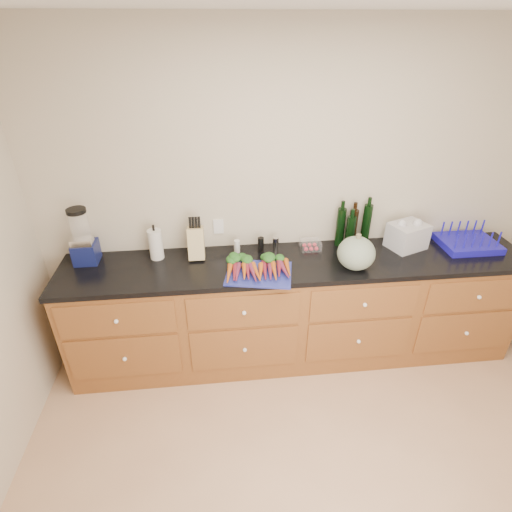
{
  "coord_description": "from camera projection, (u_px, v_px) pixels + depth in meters",
  "views": [
    {
      "loc": [
        -0.61,
        -1.29,
        2.53
      ],
      "look_at": [
        -0.34,
        1.2,
        1.06
      ],
      "focal_mm": 28.0,
      "sensor_mm": 36.0,
      "label": 1
    }
  ],
  "objects": [
    {
      "name": "bottles",
      "position": [
        353.0,
        228.0,
        3.22
      ],
      "size": [
        0.28,
        0.15,
        0.34
      ],
      "color": "black",
      "rests_on": "countertop"
    },
    {
      "name": "ground",
      "position": [
        332.0,
        501.0,
        2.44
      ],
      "size": [
        4.0,
        4.0,
        0.0
      ],
      "primitive_type": "plane",
      "color": "tan",
      "rests_on": "ground"
    },
    {
      "name": "grocery_bag",
      "position": [
        407.0,
        236.0,
        3.22
      ],
      "size": [
        0.34,
        0.31,
        0.21
      ],
      "primitive_type": null,
      "rotation": [
        0.0,
        0.0,
        0.37
      ],
      "color": "silver",
      "rests_on": "countertop"
    },
    {
      "name": "dish_rack",
      "position": [
        468.0,
        242.0,
        3.26
      ],
      "size": [
        0.44,
        0.35,
        0.18
      ],
      "color": "#1913AD",
      "rests_on": "countertop"
    },
    {
      "name": "wall_back",
      "position": [
        293.0,
        201.0,
        3.18
      ],
      "size": [
        4.1,
        0.05,
        2.6
      ],
      "primitive_type": "cube",
      "color": "beige",
      "rests_on": "ground"
    },
    {
      "name": "grinder_salt",
      "position": [
        237.0,
        246.0,
        3.17
      ],
      "size": [
        0.05,
        0.05,
        0.11
      ],
      "primitive_type": "cylinder",
      "color": "silver",
      "rests_on": "countertop"
    },
    {
      "name": "canister_chrome",
      "position": [
        276.0,
        244.0,
        3.19
      ],
      "size": [
        0.05,
        0.05,
        0.11
      ],
      "primitive_type": "cylinder",
      "color": "silver",
      "rests_on": "countertop"
    },
    {
      "name": "grinder_pepper",
      "position": [
        261.0,
        244.0,
        3.18
      ],
      "size": [
        0.05,
        0.05,
        0.12
      ],
      "primitive_type": "cylinder",
      "color": "black",
      "rests_on": "countertop"
    },
    {
      "name": "countertop",
      "position": [
        298.0,
        263.0,
        3.09
      ],
      "size": [
        3.64,
        0.62,
        0.04
      ],
      "primitive_type": "cube",
      "color": "black",
      "rests_on": "cabinets"
    },
    {
      "name": "tomato_box",
      "position": [
        310.0,
        245.0,
        3.22
      ],
      "size": [
        0.16,
        0.13,
        0.07
      ],
      "primitive_type": "cube",
      "color": "white",
      "rests_on": "countertop"
    },
    {
      "name": "squash",
      "position": [
        356.0,
        253.0,
        2.93
      ],
      "size": [
        0.28,
        0.28,
        0.25
      ],
      "primitive_type": "ellipsoid",
      "color": "slate",
      "rests_on": "countertop"
    },
    {
      "name": "paper_towel",
      "position": [
        156.0,
        244.0,
        3.06
      ],
      "size": [
        0.11,
        0.11,
        0.24
      ],
      "primitive_type": "cylinder",
      "color": "silver",
      "rests_on": "countertop"
    },
    {
      "name": "carrots",
      "position": [
        258.0,
        267.0,
        2.93
      ],
      "size": [
        0.48,
        0.33,
        0.06
      ],
      "color": "#C05616",
      "rests_on": "cutting_board"
    },
    {
      "name": "cabinets",
      "position": [
        295.0,
        311.0,
        3.32
      ],
      "size": [
        3.6,
        0.64,
        0.9
      ],
      "color": "brown",
      "rests_on": "ground"
    },
    {
      "name": "cutting_board",
      "position": [
        259.0,
        273.0,
        2.91
      ],
      "size": [
        0.53,
        0.44,
        0.01
      ],
      "primitive_type": "cube",
      "rotation": [
        0.0,
        0.0,
        -0.2
      ],
      "color": "navy",
      "rests_on": "countertop"
    },
    {
      "name": "knife_block",
      "position": [
        196.0,
        243.0,
        3.07
      ],
      "size": [
        0.12,
        0.12,
        0.25
      ],
      "primitive_type": "cube",
      "color": "tan",
      "rests_on": "countertop"
    },
    {
      "name": "blender_appliance",
      "position": [
        83.0,
        239.0,
        2.97
      ],
      "size": [
        0.17,
        0.17,
        0.44
      ],
      "color": "#10174D",
      "rests_on": "countertop"
    }
  ]
}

